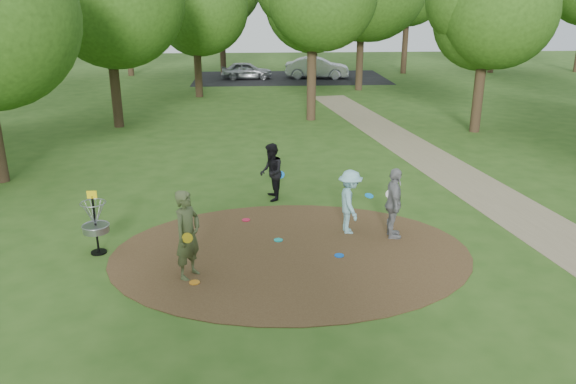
{
  "coord_description": "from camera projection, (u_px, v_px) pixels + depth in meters",
  "views": [
    {
      "loc": [
        -0.83,
        -11.89,
        5.67
      ],
      "look_at": [
        0.0,
        1.2,
        1.1
      ],
      "focal_mm": 35.0,
      "sensor_mm": 36.0,
      "label": 1
    }
  ],
  "objects": [
    {
      "name": "player_throwing_with_disc",
      "position": [
        350.0,
        202.0,
        14.02
      ],
      "size": [
        0.97,
        1.09,
        1.65
      ],
      "color": "#90CCD7",
      "rests_on": "ground"
    },
    {
      "name": "dirt_clearing",
      "position": [
        291.0,
        253.0,
        13.12
      ],
      "size": [
        8.4,
        8.4,
        0.02
      ],
      "primitive_type": "cylinder",
      "color": "#47301C",
      "rests_on": "ground"
    },
    {
      "name": "car_right",
      "position": [
        317.0,
        68.0,
        40.97
      ],
      "size": [
        4.8,
        2.23,
        1.52
      ],
      "primitive_type": "imported",
      "rotation": [
        0.0,
        0.0,
        1.43
      ],
      "color": "#A2A6A9",
      "rests_on": "ground"
    },
    {
      "name": "car_left",
      "position": [
        247.0,
        71.0,
        40.6
      ],
      "size": [
        3.69,
        1.56,
        1.24
      ],
      "primitive_type": "imported",
      "rotation": [
        0.0,
        0.0,
        1.6
      ],
      "color": "#9A9CA1",
      "rests_on": "ground"
    },
    {
      "name": "player_waiting_with_disc",
      "position": [
        394.0,
        204.0,
        13.7
      ],
      "size": [
        0.53,
        1.09,
        1.79
      ],
      "color": "gray",
      "rests_on": "ground"
    },
    {
      "name": "footpath",
      "position": [
        522.0,
        215.0,
        15.4
      ],
      "size": [
        7.55,
        39.89,
        0.01
      ],
      "primitive_type": "cube",
      "rotation": [
        0.0,
        0.0,
        0.14
      ],
      "color": "#8C7A5B",
      "rests_on": "ground"
    },
    {
      "name": "player_walking_with_disc",
      "position": [
        271.0,
        172.0,
        16.32
      ],
      "size": [
        0.73,
        0.86,
        1.69
      ],
      "color": "black",
      "rests_on": "ground"
    },
    {
      "name": "disc_ground_blue",
      "position": [
        339.0,
        255.0,
        12.94
      ],
      "size": [
        0.22,
        0.22,
        0.02
      ],
      "primitive_type": "cylinder",
      "color": "blue",
      "rests_on": "dirt_clearing"
    },
    {
      "name": "parking_lot",
      "position": [
        290.0,
        78.0,
        41.51
      ],
      "size": [
        14.0,
        8.0,
        0.01
      ],
      "primitive_type": "cube",
      "color": "black",
      "rests_on": "ground"
    },
    {
      "name": "ground",
      "position": [
        291.0,
        253.0,
        13.12
      ],
      "size": [
        100.0,
        100.0,
        0.0
      ],
      "primitive_type": "plane",
      "color": "#2D5119",
      "rests_on": "ground"
    },
    {
      "name": "disc_ground_cyan",
      "position": [
        278.0,
        240.0,
        13.76
      ],
      "size": [
        0.22,
        0.22,
        0.02
      ],
      "primitive_type": "cylinder",
      "color": "#17B9B3",
      "rests_on": "dirt_clearing"
    },
    {
      "name": "disc_ground_orange",
      "position": [
        195.0,
        282.0,
        11.72
      ],
      "size": [
        0.22,
        0.22,
        0.02
      ],
      "primitive_type": "cylinder",
      "color": "orange",
      "rests_on": "dirt_clearing"
    },
    {
      "name": "disc_ground_red",
      "position": [
        246.0,
        220.0,
        15.0
      ],
      "size": [
        0.22,
        0.22,
        0.02
      ],
      "primitive_type": "cylinder",
      "color": "red",
      "rests_on": "dirt_clearing"
    },
    {
      "name": "player_observer_with_disc",
      "position": [
        188.0,
        235.0,
        11.7
      ],
      "size": [
        0.77,
        0.85,
        1.95
      ],
      "color": "#4B5632",
      "rests_on": "ground"
    },
    {
      "name": "disc_golf_basket",
      "position": [
        95.0,
        218.0,
        12.85
      ],
      "size": [
        0.63,
        0.63,
        1.54
      ],
      "color": "black",
      "rests_on": "ground"
    },
    {
      "name": "tree_ring",
      "position": [
        333.0,
        7.0,
        20.51
      ],
      "size": [
        37.45,
        46.08,
        9.79
      ],
      "color": "#332316",
      "rests_on": "ground"
    }
  ]
}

